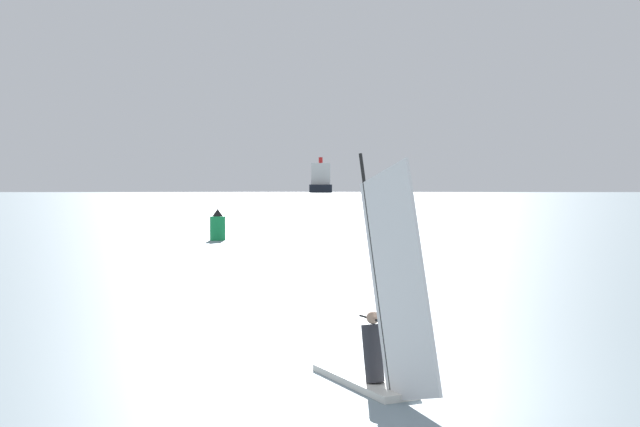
{
  "coord_description": "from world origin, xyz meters",
  "views": [
    {
      "loc": [
        1.3,
        -15.75,
        3.38
      ],
      "look_at": [
        -0.91,
        10.31,
        2.59
      ],
      "focal_mm": 44.77,
      "sensor_mm": 36.0,
      "label": 1
    }
  ],
  "objects": [
    {
      "name": "ground_plane",
      "position": [
        0.0,
        0.0,
        0.0
      ],
      "size": [
        4000.0,
        4000.0,
        0.0
      ],
      "primitive_type": "plane",
      "color": "gray"
    },
    {
      "name": "cargo_ship",
      "position": [
        -71.59,
        849.11,
        7.96
      ],
      "size": [
        36.02,
        157.96,
        36.09
      ],
      "rotation": [
        0.0,
        0.0,
        1.66
      ],
      "color": "black",
      "rests_on": "ground_plane"
    },
    {
      "name": "channel_buoy",
      "position": [
        -9.97,
        36.42,
        0.94
      ],
      "size": [
        1.02,
        1.02,
        2.09
      ],
      "color": "#19994C",
      "rests_on": "ground_plane"
    },
    {
      "name": "distant_headland",
      "position": [
        365.12,
        1662.99,
        11.09
      ],
      "size": [
        1087.4,
        279.73,
        22.17
      ],
      "primitive_type": "cube",
      "rotation": [
        0.0,
        0.0,
        0.03
      ],
      "color": "#756B56",
      "rests_on": "ground_plane"
    },
    {
      "name": "windsurfer",
      "position": [
        1.19,
        -2.51,
        1.05
      ],
      "size": [
        2.21,
        3.39,
        4.09
      ],
      "rotation": [
        0.0,
        0.0,
        2.1
      ],
      "color": "white",
      "rests_on": "ground_plane"
    }
  ]
}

